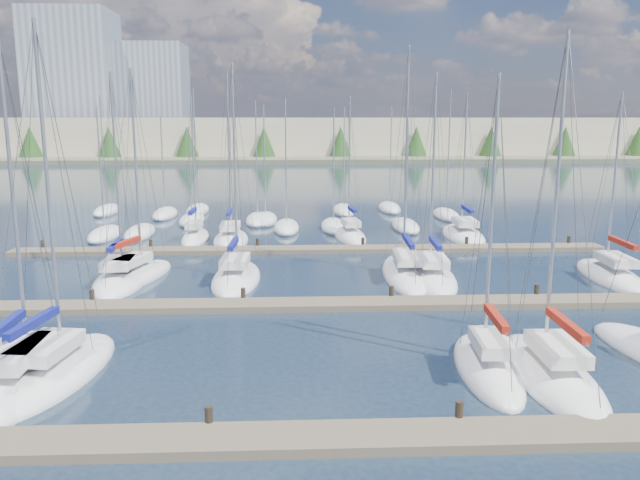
{
  "coord_description": "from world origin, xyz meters",
  "views": [
    {
      "loc": [
        -1.27,
        -15.48,
        9.75
      ],
      "look_at": [
        0.0,
        14.0,
        4.0
      ],
      "focal_mm": 35.0,
      "sensor_mm": 36.0,
      "label": 1
    }
  ],
  "objects_px": {
    "sailboat_d": "(487,368)",
    "sailboat_n": "(195,238)",
    "sailboat_o": "(231,239)",
    "sailboat_b": "(21,378)",
    "sailboat_i": "(136,277)",
    "sailboat_h": "(121,281)",
    "sailboat_l": "(431,277)",
    "sailboat_e": "(551,374)",
    "sailboat_j": "(236,278)",
    "sailboat_c": "(53,372)",
    "sailboat_p": "(350,236)",
    "sailboat_q": "(463,235)",
    "sailboat_k": "(405,274)",
    "sailboat_m": "(611,277)"
  },
  "relations": [
    {
      "from": "sailboat_d",
      "to": "sailboat_n",
      "type": "relative_size",
      "value": 0.99
    },
    {
      "from": "sailboat_o",
      "to": "sailboat_n",
      "type": "height_order",
      "value": "sailboat_o"
    },
    {
      "from": "sailboat_o",
      "to": "sailboat_b",
      "type": "height_order",
      "value": "sailboat_o"
    },
    {
      "from": "sailboat_i",
      "to": "sailboat_o",
      "type": "distance_m",
      "value": 12.79
    },
    {
      "from": "sailboat_h",
      "to": "sailboat_b",
      "type": "bearing_deg",
      "value": -92.63
    },
    {
      "from": "sailboat_l",
      "to": "sailboat_e",
      "type": "relative_size",
      "value": 0.97
    },
    {
      "from": "sailboat_i",
      "to": "sailboat_n",
      "type": "distance_m",
      "value": 12.75
    },
    {
      "from": "sailboat_h",
      "to": "sailboat_i",
      "type": "bearing_deg",
      "value": 45.18
    },
    {
      "from": "sailboat_j",
      "to": "sailboat_b",
      "type": "distance_m",
      "value": 16.17
    },
    {
      "from": "sailboat_c",
      "to": "sailboat_n",
      "type": "distance_m",
      "value": 27.41
    },
    {
      "from": "sailboat_i",
      "to": "sailboat_p",
      "type": "xyz_separation_m",
      "value": [
        14.39,
        13.11,
        -0.01
      ]
    },
    {
      "from": "sailboat_p",
      "to": "sailboat_l",
      "type": "bearing_deg",
      "value": -79.89
    },
    {
      "from": "sailboat_c",
      "to": "sailboat_q",
      "type": "height_order",
      "value": "sailboat_c"
    },
    {
      "from": "sailboat_h",
      "to": "sailboat_j",
      "type": "distance_m",
      "value": 6.91
    },
    {
      "from": "sailboat_d",
      "to": "sailboat_i",
      "type": "xyz_separation_m",
      "value": [
        -17.23,
        15.03,
        0.01
      ]
    },
    {
      "from": "sailboat_q",
      "to": "sailboat_j",
      "type": "bearing_deg",
      "value": -139.66
    },
    {
      "from": "sailboat_o",
      "to": "sailboat_j",
      "type": "bearing_deg",
      "value": -84.49
    },
    {
      "from": "sailboat_k",
      "to": "sailboat_q",
      "type": "height_order",
      "value": "sailboat_k"
    },
    {
      "from": "sailboat_o",
      "to": "sailboat_h",
      "type": "relative_size",
      "value": 1.07
    },
    {
      "from": "sailboat_d",
      "to": "sailboat_q",
      "type": "height_order",
      "value": "sailboat_q"
    },
    {
      "from": "sailboat_d",
      "to": "sailboat_p",
      "type": "bearing_deg",
      "value": 100.24
    },
    {
      "from": "sailboat_j",
      "to": "sailboat_p",
      "type": "height_order",
      "value": "sailboat_j"
    },
    {
      "from": "sailboat_d",
      "to": "sailboat_k",
      "type": "height_order",
      "value": "sailboat_k"
    },
    {
      "from": "sailboat_l",
      "to": "sailboat_c",
      "type": "xyz_separation_m",
      "value": [
        -17.73,
        -13.95,
        0.0
      ]
    },
    {
      "from": "sailboat_q",
      "to": "sailboat_k",
      "type": "bearing_deg",
      "value": -116.35
    },
    {
      "from": "sailboat_l",
      "to": "sailboat_p",
      "type": "relative_size",
      "value": 1.08
    },
    {
      "from": "sailboat_d",
      "to": "sailboat_c",
      "type": "distance_m",
      "value": 16.81
    },
    {
      "from": "sailboat_o",
      "to": "sailboat_m",
      "type": "distance_m",
      "value": 27.9
    },
    {
      "from": "sailboat_c",
      "to": "sailboat_m",
      "type": "xyz_separation_m",
      "value": [
        28.86,
        13.58,
        -0.01
      ]
    },
    {
      "from": "sailboat_l",
      "to": "sailboat_q",
      "type": "height_order",
      "value": "sailboat_l"
    },
    {
      "from": "sailboat_p",
      "to": "sailboat_q",
      "type": "xyz_separation_m",
      "value": [
        9.53,
        -0.0,
        -0.02
      ]
    },
    {
      "from": "sailboat_h",
      "to": "sailboat_b",
      "type": "height_order",
      "value": "sailboat_b"
    },
    {
      "from": "sailboat_h",
      "to": "sailboat_e",
      "type": "relative_size",
      "value": 0.97
    },
    {
      "from": "sailboat_d",
      "to": "sailboat_j",
      "type": "relative_size",
      "value": 0.89
    },
    {
      "from": "sailboat_c",
      "to": "sailboat_n",
      "type": "bearing_deg",
      "value": 95.61
    },
    {
      "from": "sailboat_q",
      "to": "sailboat_o",
      "type": "bearing_deg",
      "value": -173.69
    },
    {
      "from": "sailboat_d",
      "to": "sailboat_i",
      "type": "distance_m",
      "value": 22.86
    },
    {
      "from": "sailboat_j",
      "to": "sailboat_h",
      "type": "bearing_deg",
      "value": -175.79
    },
    {
      "from": "sailboat_j",
      "to": "sailboat_m",
      "type": "distance_m",
      "value": 23.12
    },
    {
      "from": "sailboat_k",
      "to": "sailboat_m",
      "type": "xyz_separation_m",
      "value": [
        12.61,
        -1.26,
        -0.01
      ]
    },
    {
      "from": "sailboat_n",
      "to": "sailboat_k",
      "type": "distance_m",
      "value": 19.55
    },
    {
      "from": "sailboat_j",
      "to": "sailboat_i",
      "type": "bearing_deg",
      "value": 176.8
    },
    {
      "from": "sailboat_k",
      "to": "sailboat_h",
      "type": "bearing_deg",
      "value": -173.84
    },
    {
      "from": "sailboat_c",
      "to": "sailboat_m",
      "type": "relative_size",
      "value": 1.16
    },
    {
      "from": "sailboat_m",
      "to": "sailboat_h",
      "type": "bearing_deg",
      "value": -177.15
    },
    {
      "from": "sailboat_i",
      "to": "sailboat_e",
      "type": "distance_m",
      "value": 25.01
    },
    {
      "from": "sailboat_l",
      "to": "sailboat_p",
      "type": "distance_m",
      "value": 14.4
    },
    {
      "from": "sailboat_l",
      "to": "sailboat_p",
      "type": "bearing_deg",
      "value": 109.25
    },
    {
      "from": "sailboat_d",
      "to": "sailboat_i",
      "type": "relative_size",
      "value": 0.91
    },
    {
      "from": "sailboat_q",
      "to": "sailboat_e",
      "type": "xyz_separation_m",
      "value": [
        -4.45,
        -28.81,
        0.01
      ]
    }
  ]
}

